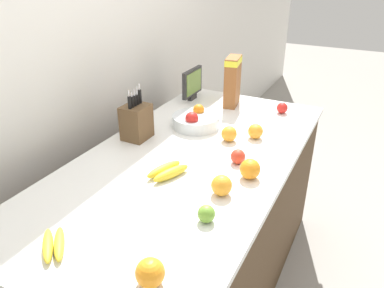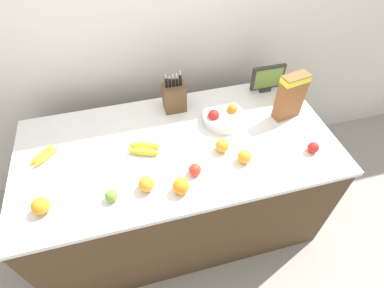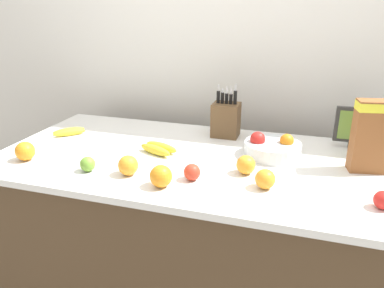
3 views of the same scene
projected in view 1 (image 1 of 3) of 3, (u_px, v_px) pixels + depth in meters
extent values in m
plane|color=gray|center=(189.00, 287.00, 2.16)|extent=(14.00, 14.00, 0.00)
cube|color=silver|center=(67.00, 48.00, 1.85)|extent=(9.00, 0.06, 2.60)
cube|color=#4C3823|center=(189.00, 230.00, 1.97)|extent=(1.85, 0.89, 0.83)
cube|color=white|center=(188.00, 159.00, 1.78)|extent=(1.88, 0.92, 0.03)
cube|color=brown|center=(136.00, 122.00, 1.91)|extent=(0.14, 0.12, 0.18)
cylinder|color=black|center=(130.00, 103.00, 1.82)|extent=(0.02, 0.02, 0.06)
cube|color=silver|center=(129.00, 93.00, 1.80)|extent=(0.01, 0.00, 0.03)
cylinder|color=black|center=(132.00, 102.00, 1.84)|extent=(0.02, 0.02, 0.06)
cube|color=silver|center=(132.00, 94.00, 1.82)|extent=(0.01, 0.00, 0.02)
cylinder|color=black|center=(135.00, 101.00, 1.86)|extent=(0.02, 0.02, 0.05)
cube|color=silver|center=(134.00, 92.00, 1.84)|extent=(0.01, 0.00, 0.04)
cylinder|color=black|center=(137.00, 100.00, 1.88)|extent=(0.02, 0.02, 0.05)
cube|color=silver|center=(137.00, 91.00, 1.86)|extent=(0.01, 0.00, 0.04)
cylinder|color=black|center=(140.00, 96.00, 1.89)|extent=(0.02, 0.02, 0.07)
cube|color=silver|center=(139.00, 87.00, 1.87)|extent=(0.01, 0.00, 0.03)
cube|color=#2D2D2D|center=(192.00, 97.00, 2.47)|extent=(0.08, 0.03, 0.03)
cube|color=#2D2D2D|center=(192.00, 82.00, 2.43)|extent=(0.23, 0.02, 0.17)
cube|color=olive|center=(194.00, 83.00, 2.42)|extent=(0.20, 0.00, 0.14)
cube|color=brown|center=(232.00, 82.00, 2.32)|extent=(0.18, 0.10, 0.31)
cube|color=yellow|center=(233.00, 61.00, 2.26)|extent=(0.18, 0.11, 0.04)
cylinder|color=silver|center=(196.00, 121.00, 2.07)|extent=(0.26, 0.26, 0.07)
sphere|color=orange|center=(199.00, 110.00, 2.10)|extent=(0.06, 0.06, 0.06)
sphere|color=red|center=(192.00, 118.00, 1.99)|extent=(0.07, 0.07, 0.07)
ellipsoid|color=yellow|center=(164.00, 169.00, 1.62)|extent=(0.19, 0.10, 0.04)
ellipsoid|color=yellow|center=(171.00, 173.00, 1.59)|extent=(0.19, 0.11, 0.04)
ellipsoid|color=yellow|center=(48.00, 245.00, 1.20)|extent=(0.14, 0.14, 0.03)
ellipsoid|color=yellow|center=(59.00, 244.00, 1.21)|extent=(0.15, 0.14, 0.03)
sphere|color=#6B9E33|center=(206.00, 214.00, 1.32)|extent=(0.06, 0.06, 0.06)
sphere|color=red|center=(282.00, 108.00, 2.25)|extent=(0.07, 0.07, 0.07)
sphere|color=red|center=(238.00, 157.00, 1.70)|extent=(0.07, 0.07, 0.07)
sphere|color=orange|center=(229.00, 134.00, 1.90)|extent=(0.08, 0.08, 0.08)
sphere|color=orange|center=(150.00, 273.00, 1.06)|extent=(0.09, 0.09, 0.09)
sphere|color=orange|center=(255.00, 131.00, 1.93)|extent=(0.08, 0.08, 0.08)
sphere|color=orange|center=(222.00, 185.00, 1.47)|extent=(0.08, 0.08, 0.08)
sphere|color=orange|center=(250.00, 169.00, 1.58)|extent=(0.09, 0.09, 0.09)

